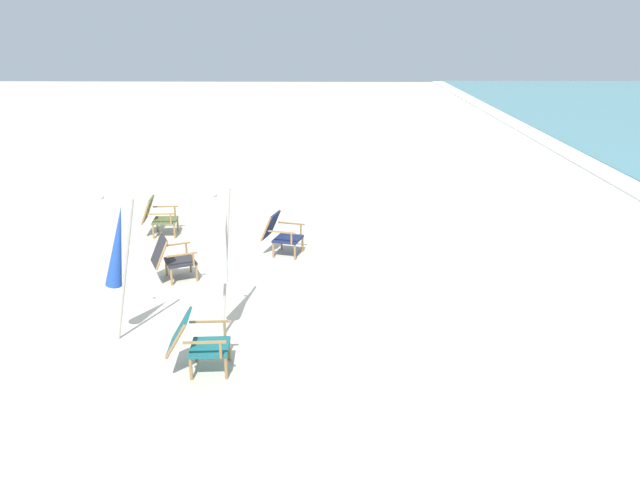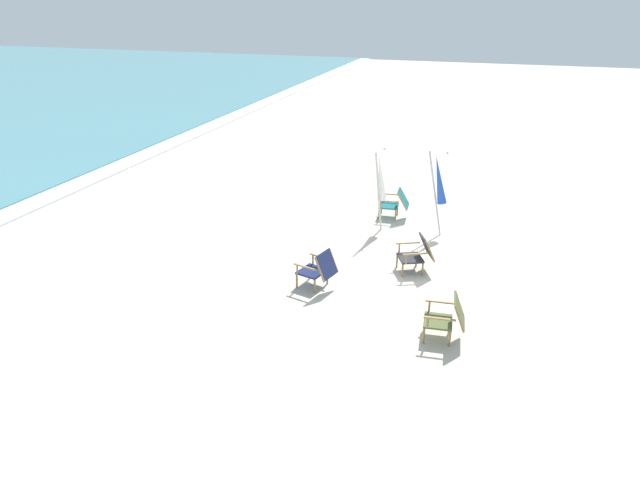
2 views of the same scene
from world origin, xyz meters
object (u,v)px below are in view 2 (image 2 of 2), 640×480
(beach_chair_back_right, at_px, (448,317))
(beach_chair_far_center, at_px, (319,268))
(umbrella_furled_blue, at_px, (439,181))
(umbrella_furled_white, at_px, (380,178))
(beach_chair_back_left, at_px, (395,202))
(beach_chair_front_right, at_px, (418,253))

(beach_chair_back_right, xyz_separation_m, beach_chair_far_center, (1.08, 2.65, -0.00))
(umbrella_furled_blue, xyz_separation_m, umbrella_furled_white, (-0.26, 1.36, 0.00))
(beach_chair_back_right, relative_size, beach_chair_back_left, 1.01)
(beach_chair_back_left, distance_m, beach_chair_front_right, 3.15)
(beach_chair_far_center, distance_m, umbrella_furled_blue, 4.08)
(beach_chair_front_right, relative_size, umbrella_furled_white, 0.43)
(beach_chair_front_right, bearing_deg, umbrella_furled_blue, -2.58)
(beach_chair_back_left, relative_size, beach_chair_front_right, 0.90)
(beach_chair_back_left, xyz_separation_m, umbrella_furled_white, (-1.05, 0.21, 0.95))
(umbrella_furled_blue, bearing_deg, beach_chair_far_center, 152.09)
(umbrella_furled_blue, bearing_deg, beach_chair_front_right, 177.42)
(beach_chair_front_right, height_order, umbrella_furled_blue, umbrella_furled_blue)
(beach_chair_back_right, relative_size, beach_chair_far_center, 0.97)
(umbrella_furled_blue, height_order, umbrella_furled_white, umbrella_furled_white)
(beach_chair_far_center, height_order, umbrella_furled_white, umbrella_furled_white)
(beach_chair_back_right, xyz_separation_m, umbrella_furled_blue, (4.59, 0.79, 0.94))
(beach_chair_back_left, distance_m, umbrella_furled_white, 1.43)
(beach_chair_far_center, bearing_deg, umbrella_furled_white, -8.78)
(beach_chair_back_left, xyz_separation_m, beach_chair_front_right, (-2.96, -1.05, 0.01))
(beach_chair_front_right, distance_m, umbrella_furled_blue, 2.37)
(beach_chair_back_left, distance_m, umbrella_furled_blue, 1.69)
(umbrella_furled_white, bearing_deg, beach_chair_front_right, -146.66)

